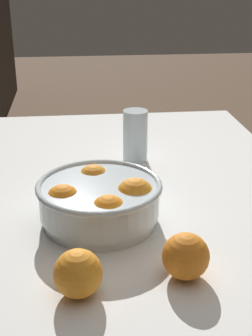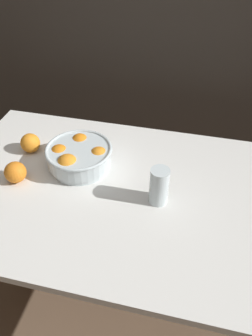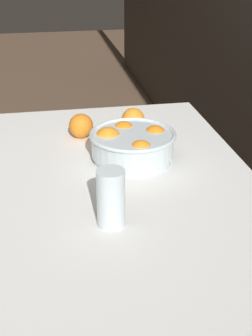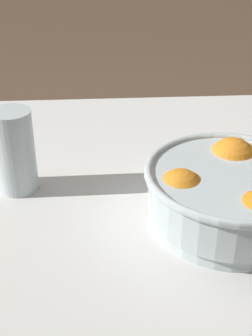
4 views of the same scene
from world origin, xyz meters
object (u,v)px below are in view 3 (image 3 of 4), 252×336
(fruit_bowl, at_px, (132,144))
(orange_loose_front, at_px, (81,126))
(juice_glass, at_px, (111,201))
(orange_loose_near_bowl, at_px, (133,119))

(fruit_bowl, distance_m, orange_loose_front, 0.23)
(juice_glass, bearing_deg, orange_loose_front, -177.91)
(fruit_bowl, relative_size, orange_loose_near_bowl, 3.22)
(juice_glass, xyz_separation_m, orange_loose_near_bowl, (-0.54, 0.16, -0.02))
(orange_loose_near_bowl, bearing_deg, orange_loose_front, -81.10)
(fruit_bowl, bearing_deg, juice_glass, -18.91)
(juice_glass, height_order, orange_loose_front, juice_glass)
(juice_glass, distance_m, orange_loose_near_bowl, 0.57)
(juice_glass, relative_size, orange_loose_front, 1.74)
(fruit_bowl, bearing_deg, orange_loose_front, -146.44)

